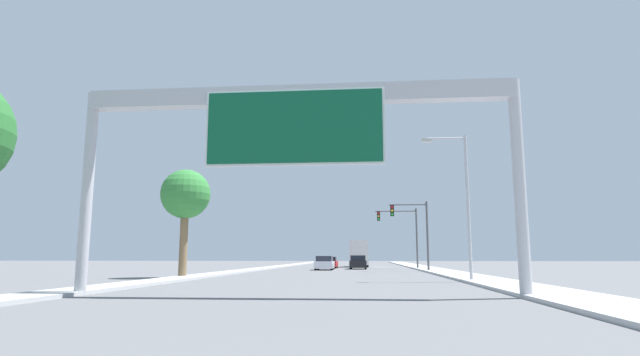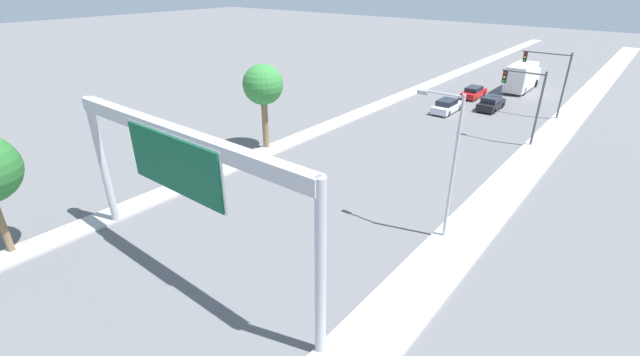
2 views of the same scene
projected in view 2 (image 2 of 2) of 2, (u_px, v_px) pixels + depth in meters
name	position (u px, v px, depth m)	size (l,w,h in m)	color
sidewalk_right	(571.00, 116.00, 46.42)	(3.00, 120.00, 0.15)	#B2B2B2
median_strip_left	(416.00, 90.00, 56.84)	(2.00, 120.00, 0.15)	#B2B2B2
sign_gantry	(178.00, 160.00, 19.37)	(16.83, 0.73, 7.96)	#B2B2B7
car_mid_right	(474.00, 92.00, 53.35)	(1.74, 4.63, 1.37)	red
car_mid_left	(491.00, 104.00, 48.51)	(1.89, 4.43, 1.53)	black
car_far_center	(447.00, 106.00, 47.65)	(1.86, 4.72, 1.47)	silver
truck_box_primary	(522.00, 77.00, 56.16)	(2.45, 8.45, 3.52)	white
traffic_light_near_intersection	(528.00, 96.00, 37.27)	(3.67, 0.32, 6.66)	#4C4C4F
traffic_light_mid_block	(552.00, 74.00, 44.40)	(4.81, 0.32, 6.92)	#4C4C4F
palm_tree_background	(263.00, 86.00, 35.68)	(3.39, 3.39, 7.39)	brown
street_lamp_right	(449.00, 157.00, 23.23)	(2.64, 0.28, 8.55)	#B2B2B7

